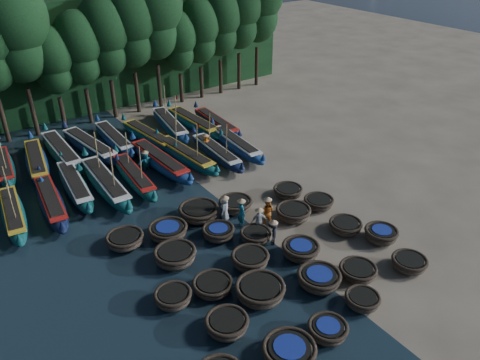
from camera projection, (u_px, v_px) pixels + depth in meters
ground at (242, 218)px, 28.57m from camera, size 120.00×120.00×0.00m
foliage_wall at (93, 54)px, 42.75m from camera, size 40.00×3.00×10.00m
coracle_1 at (289, 352)px, 19.31m from camera, size 2.69×2.69×0.76m
coracle_2 at (328, 330)px, 20.36m from camera, size 2.17×2.17×0.69m
coracle_3 at (362, 300)px, 21.98m from camera, size 1.99×1.99×0.65m
coracle_4 at (409, 263)px, 24.32m from camera, size 1.89×1.89×0.66m
coracle_5 at (227, 324)px, 20.62m from camera, size 2.12×2.12×0.74m
coracle_6 at (260, 290)px, 22.40m from camera, size 2.46×2.46×0.82m
coracle_7 at (319, 279)px, 23.14m from camera, size 2.22×2.22×0.79m
coracle_8 at (358, 271)px, 23.76m from camera, size 2.06×2.06×0.65m
coracle_9 at (381, 234)px, 26.39m from camera, size 2.15×2.15×0.77m
coracle_10 at (173, 297)px, 22.09m from camera, size 2.09×2.09×0.71m
coracle_11 at (213, 286)px, 22.83m from camera, size 2.25×2.25×0.66m
coracle_12 at (250, 259)px, 24.43m from camera, size 2.06×2.06×0.80m
coracle_13 at (301, 250)px, 25.10m from camera, size 2.30×2.30×0.82m
coracle_14 at (345, 226)px, 27.22m from camera, size 1.94×1.94×0.64m
coracle_15 at (175, 256)px, 24.68m from camera, size 2.61×2.61×0.83m
coracle_16 at (218, 232)px, 26.59m from camera, size 1.87×1.87×0.73m
coracle_17 at (256, 236)px, 26.34m from camera, size 1.85×1.85×0.69m
coracle_18 at (293, 213)px, 28.33m from camera, size 2.52×2.52×0.74m
coracle_19 at (319, 202)px, 29.44m from camera, size 1.90×1.90×0.65m
coracle_20 at (125, 240)px, 25.99m from camera, size 2.22×2.22×0.73m
coracle_21 at (168, 231)px, 26.68m from camera, size 2.32×2.32×0.75m
coracle_22 at (199, 212)px, 28.30m from camera, size 2.47×2.47×0.84m
coracle_23 at (236, 205)px, 29.05m from camera, size 2.36×2.36×0.79m
coracle_24 at (288, 191)px, 30.63m from camera, size 2.18×2.18×0.64m
long_boat_0 at (13, 213)px, 28.10m from camera, size 2.09×7.47×3.19m
long_boat_1 at (51, 201)px, 29.23m from camera, size 2.16×7.93×1.40m
long_boat_2 at (75, 185)px, 31.00m from camera, size 2.14×8.05×1.42m
long_boat_3 at (106, 183)px, 31.11m from camera, size 1.87×8.94×3.80m
long_boat_4 at (134, 176)px, 32.07m from camera, size 1.93×7.87×3.35m
long_boat_5 at (160, 161)px, 33.91m from camera, size 1.95×8.72×1.54m
long_boat_6 at (185, 155)px, 34.79m from camera, size 2.11×8.23×3.51m
long_boat_7 at (216, 152)px, 35.30m from camera, size 1.81×7.74×3.29m
long_boat_8 at (236, 144)px, 36.49m from camera, size 1.99×8.09×1.43m
long_boat_9 at (5, 166)px, 33.35m from camera, size 2.05×7.29×3.11m
long_boat_10 at (37, 162)px, 33.85m from camera, size 2.74×8.31×1.48m
long_boat_11 at (62, 152)px, 35.21m from camera, size 1.59×8.90×1.57m
long_boat_12 at (90, 146)px, 36.09m from camera, size 2.71×8.70×1.55m
long_boat_13 at (114, 139)px, 37.39m from camera, size 1.63×8.03×1.41m
long_boat_14 at (148, 136)px, 37.80m from camera, size 2.33×8.08×1.43m
long_boat_15 at (170, 124)px, 39.82m from camera, size 2.77×8.41×3.62m
long_boat_16 at (194, 123)px, 40.14m from camera, size 1.87×8.61×1.52m
long_boat_17 at (216, 123)px, 40.16m from camera, size 1.82×7.93×1.40m
fisherman_0 at (225, 207)px, 28.02m from camera, size 0.92×0.88×1.79m
fisherman_1 at (241, 212)px, 27.38m from camera, size 0.52×0.69×1.99m
fisherman_2 at (267, 211)px, 27.54m from camera, size 1.07×1.11×2.00m
fisherman_3 at (273, 232)px, 25.92m from camera, size 1.07×1.11×1.72m
fisherman_4 at (259, 220)px, 26.86m from camera, size 1.01×0.67×1.80m
fisherman_5 at (146, 161)px, 33.36m from camera, size 1.50×0.67×1.76m
fisherman_6 at (206, 143)px, 35.97m from camera, size 0.87×0.73×1.72m
tree_4 at (14, 29)px, 35.03m from camera, size 5.34×5.34×12.58m
tree_5 at (52, 60)px, 37.53m from camera, size 3.68×3.68×8.68m
tree_6 at (79, 47)px, 38.35m from camera, size 4.09×4.09×9.65m
tree_7 at (105, 35)px, 39.17m from camera, size 4.51×4.51×10.63m
tree_8 at (129, 24)px, 39.99m from camera, size 4.92×4.92×11.60m
tree_9 at (153, 13)px, 40.81m from camera, size 5.34×5.34×12.58m
tree_10 at (178, 40)px, 43.31m from camera, size 3.68×3.68×8.68m
tree_11 at (199, 30)px, 44.13m from camera, size 4.09×4.09×9.65m
tree_12 at (219, 20)px, 44.95m from camera, size 4.51×4.51×10.63m
tree_13 at (239, 10)px, 45.77m from camera, size 4.92×4.92×11.60m
tree_14 at (258, 0)px, 46.60m from camera, size 5.34×5.34×12.58m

